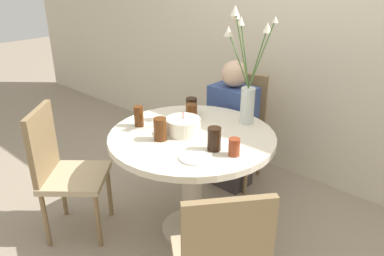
{
  "coord_description": "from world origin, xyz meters",
  "views": [
    {
      "loc": [
        1.44,
        -1.58,
        1.72
      ],
      "look_at": [
        0.0,
        0.0,
        0.78
      ],
      "focal_mm": 35.0,
      "sensor_mm": 36.0,
      "label": 1
    }
  ],
  "objects_px": {
    "birthday_cake": "(183,126)",
    "drink_glass_4": "(160,129)",
    "drink_glass_2": "(191,112)",
    "chair_near_front": "(62,166)",
    "drink_glass_5": "(234,147)",
    "side_plate": "(195,158)",
    "drink_glass_3": "(214,139)",
    "drink_glass_1": "(191,106)",
    "flower_vase": "(247,80)",
    "chair_left_flank": "(239,122)",
    "drink_glass_0": "(139,116)",
    "person_boy": "(232,130)"
  },
  "relations": [
    {
      "from": "birthday_cake",
      "to": "drink_glass_4",
      "type": "height_order",
      "value": "birthday_cake"
    },
    {
      "from": "drink_glass_2",
      "to": "drink_glass_4",
      "type": "bearing_deg",
      "value": -78.21
    },
    {
      "from": "chair_near_front",
      "to": "drink_glass_5",
      "type": "relative_size",
      "value": 8.95
    },
    {
      "from": "side_plate",
      "to": "drink_glass_5",
      "type": "xyz_separation_m",
      "value": [
        0.13,
        0.18,
        0.05
      ]
    },
    {
      "from": "birthday_cake",
      "to": "side_plate",
      "type": "xyz_separation_m",
      "value": [
        0.28,
        -0.2,
        -0.04
      ]
    },
    {
      "from": "side_plate",
      "to": "drink_glass_3",
      "type": "xyz_separation_m",
      "value": [
        0.01,
        0.15,
        0.06
      ]
    },
    {
      "from": "birthday_cake",
      "to": "drink_glass_4",
      "type": "bearing_deg",
      "value": -103.1
    },
    {
      "from": "drink_glass_1",
      "to": "drink_glass_5",
      "type": "xyz_separation_m",
      "value": [
        0.6,
        -0.3,
        -0.01
      ]
    },
    {
      "from": "chair_near_front",
      "to": "flower_vase",
      "type": "distance_m",
      "value": 1.33
    },
    {
      "from": "birthday_cake",
      "to": "drink_glass_1",
      "type": "distance_m",
      "value": 0.33
    },
    {
      "from": "chair_left_flank",
      "to": "drink_glass_4",
      "type": "relative_size",
      "value": 6.5
    },
    {
      "from": "drink_glass_0",
      "to": "drink_glass_1",
      "type": "xyz_separation_m",
      "value": [
        0.11,
        0.39,
        -0.01
      ]
    },
    {
      "from": "drink_glass_1",
      "to": "drink_glass_2",
      "type": "xyz_separation_m",
      "value": [
        0.07,
        -0.08,
        -0.0
      ]
    },
    {
      "from": "birthday_cake",
      "to": "person_boy",
      "type": "relative_size",
      "value": 0.2
    },
    {
      "from": "drink_glass_0",
      "to": "drink_glass_4",
      "type": "xyz_separation_m",
      "value": [
        0.26,
        -0.05,
        0.0
      ]
    },
    {
      "from": "drink_glass_1",
      "to": "drink_glass_2",
      "type": "relative_size",
      "value": 1.08
    },
    {
      "from": "drink_glass_1",
      "to": "chair_near_front",
      "type": "bearing_deg",
      "value": -116.71
    },
    {
      "from": "birthday_cake",
      "to": "drink_glass_4",
      "type": "distance_m",
      "value": 0.17
    },
    {
      "from": "flower_vase",
      "to": "drink_glass_4",
      "type": "bearing_deg",
      "value": -112.32
    },
    {
      "from": "drink_glass_2",
      "to": "person_boy",
      "type": "bearing_deg",
      "value": 92.08
    },
    {
      "from": "chair_left_flank",
      "to": "side_plate",
      "type": "relative_size",
      "value": 5.24
    },
    {
      "from": "side_plate",
      "to": "drink_glass_0",
      "type": "distance_m",
      "value": 0.58
    },
    {
      "from": "chair_left_flank",
      "to": "side_plate",
      "type": "bearing_deg",
      "value": -81.79
    },
    {
      "from": "drink_glass_4",
      "to": "person_boy",
      "type": "relative_size",
      "value": 0.13
    },
    {
      "from": "chair_near_front",
      "to": "drink_glass_0",
      "type": "height_order",
      "value": "chair_near_front"
    },
    {
      "from": "person_boy",
      "to": "chair_near_front",
      "type": "bearing_deg",
      "value": -110.46
    },
    {
      "from": "birthday_cake",
      "to": "drink_glass_0",
      "type": "bearing_deg",
      "value": -159.75
    },
    {
      "from": "drink_glass_3",
      "to": "person_boy",
      "type": "relative_size",
      "value": 0.13
    },
    {
      "from": "drink_glass_1",
      "to": "drink_glass_2",
      "type": "distance_m",
      "value": 0.11
    },
    {
      "from": "drink_glass_3",
      "to": "chair_near_front",
      "type": "bearing_deg",
      "value": -151.01
    },
    {
      "from": "flower_vase",
      "to": "person_boy",
      "type": "distance_m",
      "value": 0.7
    },
    {
      "from": "drink_glass_2",
      "to": "chair_left_flank",
      "type": "bearing_deg",
      "value": 95.13
    },
    {
      "from": "drink_glass_0",
      "to": "drink_glass_2",
      "type": "bearing_deg",
      "value": 59.42
    },
    {
      "from": "birthday_cake",
      "to": "drink_glass_3",
      "type": "height_order",
      "value": "birthday_cake"
    },
    {
      "from": "birthday_cake",
      "to": "drink_glass_3",
      "type": "distance_m",
      "value": 0.29
    },
    {
      "from": "flower_vase",
      "to": "person_boy",
      "type": "height_order",
      "value": "flower_vase"
    },
    {
      "from": "chair_left_flank",
      "to": "person_boy",
      "type": "bearing_deg",
      "value": -90.0
    },
    {
      "from": "chair_near_front",
      "to": "drink_glass_4",
      "type": "distance_m",
      "value": 0.74
    },
    {
      "from": "side_plate",
      "to": "drink_glass_2",
      "type": "distance_m",
      "value": 0.56
    },
    {
      "from": "drink_glass_2",
      "to": "side_plate",
      "type": "bearing_deg",
      "value": -45.75
    },
    {
      "from": "drink_glass_3",
      "to": "drink_glass_5",
      "type": "distance_m",
      "value": 0.13
    },
    {
      "from": "chair_near_front",
      "to": "person_boy",
      "type": "distance_m",
      "value": 1.32
    },
    {
      "from": "drink_glass_5",
      "to": "person_boy",
      "type": "bearing_deg",
      "value": 126.71
    },
    {
      "from": "flower_vase",
      "to": "side_plate",
      "type": "bearing_deg",
      "value": -81.47
    },
    {
      "from": "birthday_cake",
      "to": "drink_glass_2",
      "type": "bearing_deg",
      "value": 119.38
    },
    {
      "from": "chair_near_front",
      "to": "drink_glass_0",
      "type": "relative_size",
      "value": 6.57
    },
    {
      "from": "chair_left_flank",
      "to": "drink_glass_5",
      "type": "bearing_deg",
      "value": -71.32
    },
    {
      "from": "drink_glass_0",
      "to": "drink_glass_3",
      "type": "height_order",
      "value": "same"
    },
    {
      "from": "chair_left_flank",
      "to": "person_boy",
      "type": "height_order",
      "value": "person_boy"
    },
    {
      "from": "chair_near_front",
      "to": "person_boy",
      "type": "height_order",
      "value": "person_boy"
    }
  ]
}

